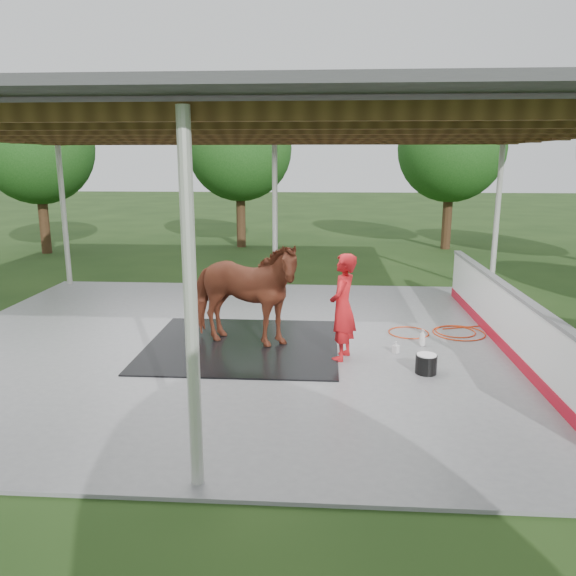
# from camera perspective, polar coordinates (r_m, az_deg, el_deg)

# --- Properties ---
(ground) EXTENTS (100.00, 100.00, 0.00)m
(ground) POSITION_cam_1_polar(r_m,az_deg,el_deg) (10.64, -3.54, -5.76)
(ground) COLOR #1E3814
(concrete_slab) EXTENTS (12.00, 10.00, 0.05)m
(concrete_slab) POSITION_cam_1_polar(r_m,az_deg,el_deg) (10.63, -3.54, -5.63)
(concrete_slab) COLOR slate
(concrete_slab) RESTS_ON ground
(pavilion_structure) EXTENTS (12.60, 10.60, 4.05)m
(pavilion_structure) POSITION_cam_1_polar(r_m,az_deg,el_deg) (10.09, -3.86, 16.08)
(pavilion_structure) COLOR beige
(pavilion_structure) RESTS_ON ground
(dasher_board) EXTENTS (0.16, 8.00, 1.15)m
(dasher_board) POSITION_cam_1_polar(r_m,az_deg,el_deg) (10.89, 21.22, -2.94)
(dasher_board) COLOR red
(dasher_board) RESTS_ON concrete_slab
(tree_belt) EXTENTS (28.00, 28.00, 5.80)m
(tree_belt) POSITION_cam_1_polar(r_m,az_deg,el_deg) (10.95, -1.59, 14.93)
(tree_belt) COLOR #382314
(tree_belt) RESTS_ON ground
(rubber_mat) EXTENTS (3.49, 3.27, 0.03)m
(rubber_mat) POSITION_cam_1_polar(r_m,az_deg,el_deg) (10.44, -4.65, -5.78)
(rubber_mat) COLOR black
(rubber_mat) RESTS_ON concrete_slab
(horse) EXTENTS (2.48, 1.57, 1.93)m
(horse) POSITION_cam_1_polar(r_m,az_deg,el_deg) (10.17, -4.75, -0.55)
(horse) COLOR brown
(horse) RESTS_ON rubber_mat
(handler) EXTENTS (0.62, 0.77, 1.83)m
(handler) POSITION_cam_1_polar(r_m,az_deg,el_deg) (9.54, 5.58, -1.94)
(handler) COLOR red
(handler) RESTS_ON concrete_slab
(wash_bucket) EXTENTS (0.34, 0.34, 0.32)m
(wash_bucket) POSITION_cam_1_polar(r_m,az_deg,el_deg) (9.34, 13.86, -7.46)
(wash_bucket) COLOR black
(wash_bucket) RESTS_ON concrete_slab
(soap_bottle_a) EXTENTS (0.15, 0.16, 0.31)m
(soap_bottle_a) POSITION_cam_1_polar(r_m,az_deg,el_deg) (10.65, 13.49, -4.93)
(soap_bottle_a) COLOR silver
(soap_bottle_a) RESTS_ON concrete_slab
(soap_bottle_b) EXTENTS (0.14, 0.14, 0.22)m
(soap_bottle_b) POSITION_cam_1_polar(r_m,az_deg,el_deg) (10.17, 10.90, -5.93)
(soap_bottle_b) COLOR #338CD8
(soap_bottle_b) RESTS_ON concrete_slab
(hose_coil) EXTENTS (2.52, 1.22, 0.02)m
(hose_coil) POSITION_cam_1_polar(r_m,az_deg,el_deg) (11.57, 15.60, -4.36)
(hose_coil) COLOR red
(hose_coil) RESTS_ON concrete_slab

